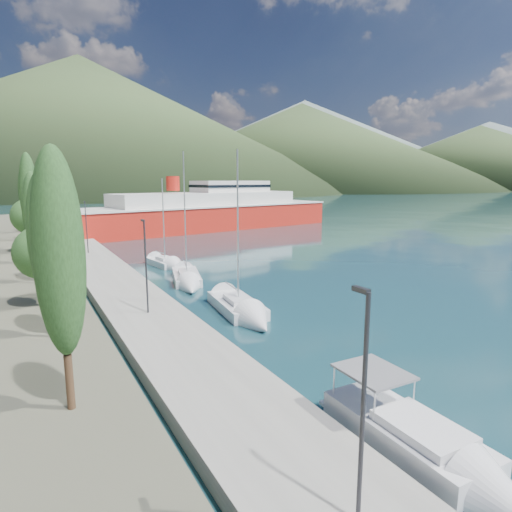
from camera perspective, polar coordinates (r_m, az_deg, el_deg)
ground at (r=135.76m, az=-22.41°, el=5.44°), size 1400.00×1400.00×0.00m
quay at (r=42.05m, az=-19.03°, el=-2.69°), size 5.00×88.00×0.80m
hills_far at (r=655.35m, az=-15.90°, el=15.74°), size 1480.00×900.00×180.00m
hills_near at (r=405.39m, az=-13.11°, el=15.54°), size 1010.00×520.00×115.00m
tree_row at (r=47.78m, az=-27.73°, el=4.92°), size 4.22×64.45×11.37m
lamp_posts at (r=30.30m, az=-15.55°, el=-0.22°), size 0.15×46.76×6.06m
motor_cruiser at (r=16.09m, az=23.20°, el=-24.06°), size 2.56×8.33×3.06m
sailboat_near at (r=29.24m, az=-1.21°, el=-7.80°), size 3.54×8.84×12.36m
sailboat_mid at (r=38.59m, az=-9.00°, el=-3.51°), size 4.56×9.14×12.72m
sailboat_far at (r=46.69m, az=-11.29°, el=-1.22°), size 3.23×7.29×10.35m
ferry at (r=82.32m, az=-6.30°, el=5.80°), size 53.88×20.35×10.47m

